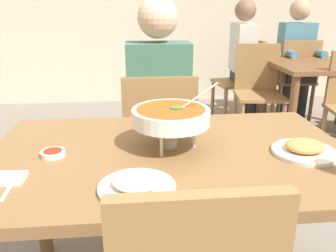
{
  "coord_description": "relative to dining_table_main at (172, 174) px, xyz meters",
  "views": [
    {
      "loc": [
        -0.13,
        -1.21,
        1.28
      ],
      "look_at": [
        0.0,
        0.15,
        0.79
      ],
      "focal_mm": 36.94,
      "sensor_mm": 36.0,
      "label": 1
    }
  ],
  "objects": [
    {
      "name": "chair_diner_main",
      "position": [
        -0.0,
        0.73,
        -0.13
      ],
      "size": [
        0.44,
        0.44,
        0.9
      ],
      "color": "olive",
      "rests_on": "ground_plane"
    },
    {
      "name": "chair_bg_middle",
      "position": [
        1.07,
        2.47,
        -0.13
      ],
      "size": [
        0.5,
        0.5,
        0.9
      ],
      "color": "olive",
      "rests_on": "ground_plane"
    },
    {
      "name": "diner_main",
      "position": [
        0.0,
        0.76,
        0.11
      ],
      "size": [
        0.4,
        0.45,
        1.31
      ],
      "color": "#2D2D38",
      "rests_on": "ground_plane"
    },
    {
      "name": "chair_bg_right",
      "position": [
        1.06,
        1.98,
        -0.13
      ],
      "size": [
        0.49,
        0.49,
        0.9
      ],
      "color": "olive",
      "rests_on": "ground_plane"
    },
    {
      "name": "spoon_utensil",
      "position": [
        -0.53,
        -0.23,
        0.1
      ],
      "size": [
        0.02,
        0.17,
        0.01
      ],
      "primitive_type": "cube",
      "rotation": [
        0.0,
        0.0,
        0.02
      ],
      "color": "silver",
      "rests_on": "dining_table_main"
    },
    {
      "name": "patron_bg_middle",
      "position": [
        1.06,
        2.42,
        0.11
      ],
      "size": [
        0.45,
        0.4,
        1.31
      ],
      "color": "#2D2D38",
      "rests_on": "ground_plane"
    },
    {
      "name": "appetizer_plate",
      "position": [
        0.5,
        -0.07,
        0.12
      ],
      "size": [
        0.24,
        0.24,
        0.06
      ],
      "color": "white",
      "rests_on": "dining_table_main"
    },
    {
      "name": "dining_table_far",
      "position": [
        1.67,
        1.89,
        -0.03
      ],
      "size": [
        1.0,
        0.8,
        0.74
      ],
      "color": "brown",
      "rests_on": "ground_plane"
    },
    {
      "name": "sauce_dish",
      "position": [
        -0.45,
        -0.0,
        0.11
      ],
      "size": [
        0.09,
        0.09,
        0.02
      ],
      "color": "white",
      "rests_on": "dining_table_main"
    },
    {
      "name": "chair_bg_left",
      "position": [
        1.63,
        2.43,
        -0.13
      ],
      "size": [
        0.45,
        0.45,
        0.9
      ],
      "color": "olive",
      "rests_on": "ground_plane"
    },
    {
      "name": "napkin_folded",
      "position": [
        -0.56,
        -0.18,
        0.11
      ],
      "size": [
        0.12,
        0.09,
        0.02
      ],
      "primitive_type": "cube",
      "rotation": [
        0.0,
        0.0,
        -0.04
      ],
      "color": "white",
      "rests_on": "dining_table_main"
    },
    {
      "name": "curry_bowl",
      "position": [
        0.0,
        0.03,
        0.23
      ],
      "size": [
        0.33,
        0.3,
        0.26
      ],
      "color": "silver",
      "rests_on": "dining_table_main"
    },
    {
      "name": "dining_table_main",
      "position": [
        0.0,
        0.0,
        0.0
      ],
      "size": [
        1.39,
        0.88,
        0.74
      ],
      "color": "brown",
      "rests_on": "ground_plane"
    },
    {
      "name": "rice_plate",
      "position": [
        -0.14,
        -0.28,
        0.12
      ],
      "size": [
        0.24,
        0.24,
        0.06
      ],
      "color": "white",
      "rests_on": "dining_table_main"
    },
    {
      "name": "patron_bg_left",
      "position": [
        1.64,
        2.47,
        0.11
      ],
      "size": [
        0.4,
        0.45,
        1.31
      ],
      "color": "#2D2D38",
      "rests_on": "ground_plane"
    }
  ]
}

